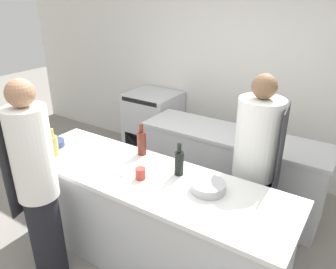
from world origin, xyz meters
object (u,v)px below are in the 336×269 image
Objects in this scene: oven_range at (153,125)px; bowl_prep_small at (208,187)px; chef_at_prep_near at (37,186)px; bottle_vinegar at (53,145)px; chef_at_stove at (255,168)px; cup at (141,174)px; bottle_olive_oil at (142,142)px; bottle_wine at (179,162)px; bowl_mixing_large at (53,143)px.

bowl_prep_small is at bearing -43.85° from oven_range.
chef_at_prep_near reaches higher than bottle_vinegar.
cup is at bearing -50.95° from chef_at_stove.
bottle_olive_oil is (0.34, 0.93, 0.11)m from chef_at_prep_near.
bowl_mixing_large is at bearing -170.37° from bottle_wine.
bottle_wine is (1.41, -1.58, 0.52)m from oven_range.
bottle_olive_oil is 0.51m from bottle_wine.
chef_at_stove is (1.33, 1.33, -0.05)m from chef_at_prep_near.
bottle_wine is at bearing -50.81° from chef_at_stove.
oven_range is at bearing -1.34° from chef_at_prep_near.
chef_at_stove is (1.91, -1.05, 0.37)m from oven_range.
bottle_wine is 0.34m from cup.
cup is (0.61, 0.56, 0.04)m from chef_at_prep_near.
oven_range is at bearing 131.86° from bottle_wine.
bottle_olive_oil reaches higher than bowl_prep_small.
chef_at_prep_near reaches higher than bottle_wine.
bottle_olive_oil is 0.86m from bowl_prep_small.
bowl_mixing_large is 2.38× the size of cup.
cup is at bearing -165.24° from bowl_prep_small.
bottle_vinegar is (-0.34, 0.45, 0.10)m from chef_at_prep_near.
bottle_wine is at bearing -48.14° from oven_range.
bowl_mixing_large is (-1.85, -0.76, 0.07)m from chef_at_stove.
bottle_wine is at bearing -14.44° from bottle_olive_oil.
cup is at bearing -62.28° from chef_at_prep_near.
chef_at_prep_near is at bearing -110.25° from bottle_olive_oil.
oven_range and cup have the same top height.
bottle_olive_oil is 1.13× the size of bowl_prep_small.
cup is at bearing -53.54° from bottle_olive_oil.
bottle_olive_oil is 1.08× the size of bottle_wine.
bottle_wine is at bearing 46.34° from cup.
chef_at_prep_near is 1.00m from bottle_olive_oil.
chef_at_stove reaches higher than cup.
bowl_prep_small is at bearing -15.00° from bottle_olive_oil.
chef_at_stove is 5.95× the size of bottle_wine.
bowl_prep_small is (1.51, 0.26, -0.07)m from bottle_vinegar.
bottle_olive_oil is 3.27× the size of cup.
bottle_vinegar is 1.18× the size of bowl_mixing_large.
oven_range is 3.41× the size of bottle_wine.
bottle_olive_oil is at bearing -35.15° from chef_at_prep_near.
bowl_prep_small is (1.74, -1.67, 0.44)m from oven_range.
bottle_wine is at bearing 9.63° from bowl_mixing_large.
bottle_olive_oil is at bearing 22.59° from bowl_mixing_large.
oven_range is 2.48m from chef_at_prep_near.
bottle_olive_oil is (-0.99, -0.40, 0.16)m from chef_at_stove.
cup reaches higher than bowl_prep_small.
bottle_vinegar is (-1.68, -0.88, 0.14)m from chef_at_stove.
bottle_wine is (0.50, -0.13, -0.01)m from bottle_olive_oil.
oven_range is 10.32× the size of cup.
chef_at_stove is 2.00m from bowl_mixing_large.
chef_at_prep_near reaches higher than bottle_olive_oil.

